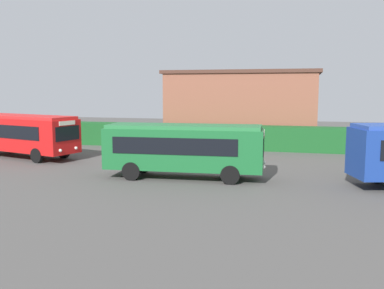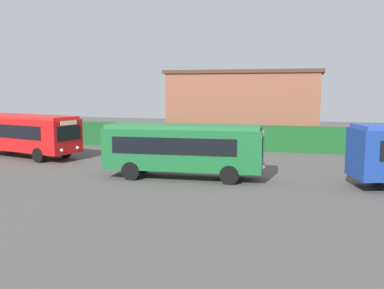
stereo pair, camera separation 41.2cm
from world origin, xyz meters
The scene contains 7 objects.
ground_plane centered at (0.00, 0.00, 0.00)m, with size 87.93×87.93×0.00m, color #514F4C.
bus_red centered at (-14.38, 2.53, 1.76)m, with size 9.16×4.81×3.04m.
bus_green centered at (-1.25, -1.63, 1.72)m, with size 8.86×2.86×2.97m.
person_left centered at (-12.06, 4.34, 0.92)m, with size 0.50×0.55×1.76m.
hedge_row centered at (0.00, 10.73, 0.97)m, with size 55.96×1.80×1.94m, color #1A5624.
depot_building centered at (-0.40, 15.47, 3.28)m, with size 13.67×7.25×6.53m.
traffic_cone centered at (-10.25, 7.35, 0.30)m, with size 0.36×0.36×0.60m, color orange.
Camera 2 is at (5.41, -23.98, 4.90)m, focal length 40.18 mm.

